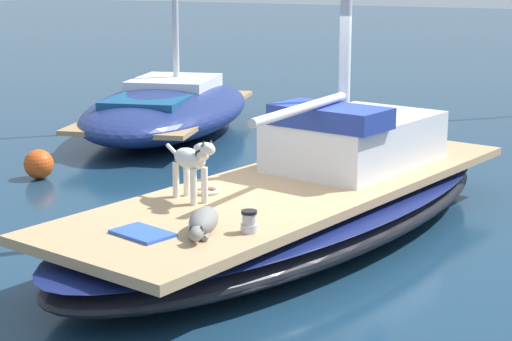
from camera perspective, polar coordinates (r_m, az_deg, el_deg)
name	(u,v)px	position (r m, az deg, el deg)	size (l,w,h in m)	color
ground_plane	(299,238)	(9.91, 2.89, -4.53)	(120.00, 120.00, 0.00)	navy
sailboat_main	(299,210)	(9.81, 2.91, -2.67)	(3.53, 7.52, 0.66)	black
cabin_house	(353,138)	(10.56, 6.52, 2.15)	(1.70, 2.40, 0.84)	silver
dog_grey	(203,222)	(7.87, -3.56, -3.45)	(0.48, 0.91, 0.22)	gray
dog_white	(192,162)	(8.88, -4.30, 0.58)	(0.88, 0.48, 0.70)	silver
deck_winch	(249,222)	(7.88, -0.46, -3.47)	(0.16, 0.16, 0.21)	#B7B7BC
coiled_rope	(205,191)	(9.31, -3.45, -1.35)	(0.32, 0.32, 0.04)	beige
deck_towel	(143,233)	(7.90, -7.58, -4.18)	(0.56, 0.36, 0.03)	blue
moored_boat_port_side	(168,108)	(16.11, -5.91, 4.19)	(4.32, 6.30, 5.66)	navy
mooring_buoy	(39,164)	(13.02, -14.31, 0.42)	(0.44, 0.44, 0.44)	#E55119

